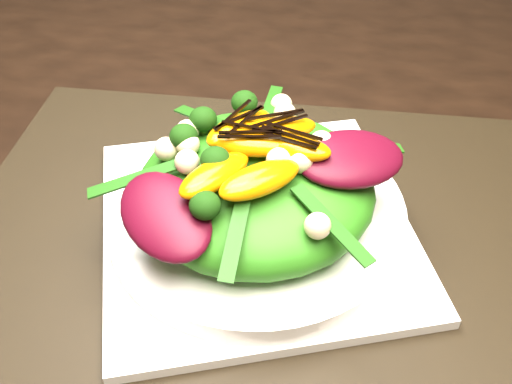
% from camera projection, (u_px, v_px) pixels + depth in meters
% --- Properties ---
extents(dining_table, '(1.60, 0.90, 0.75)m').
position_uv_depth(dining_table, '(281.00, 165.00, 0.62)').
color(dining_table, black).
rests_on(dining_table, floor).
extents(placemat, '(0.53, 0.41, 0.00)m').
position_uv_depth(placemat, '(256.00, 231.00, 0.52)').
color(placemat, black).
rests_on(placemat, dining_table).
extents(plate_base, '(0.33, 0.33, 0.01)m').
position_uv_depth(plate_base, '(256.00, 225.00, 0.52)').
color(plate_base, silver).
rests_on(plate_base, placemat).
extents(salad_bowl, '(0.32, 0.32, 0.02)m').
position_uv_depth(salad_bowl, '(256.00, 213.00, 0.51)').
color(salad_bowl, white).
rests_on(salad_bowl, plate_base).
extents(lettuce_mound, '(0.22, 0.22, 0.07)m').
position_uv_depth(lettuce_mound, '(256.00, 187.00, 0.49)').
color(lettuce_mound, '#307615').
rests_on(lettuce_mound, salad_bowl).
extents(radicchio_leaf, '(0.11, 0.10, 0.02)m').
position_uv_depth(radicchio_leaf, '(351.00, 158.00, 0.46)').
color(radicchio_leaf, '#3D0613').
rests_on(radicchio_leaf, lettuce_mound).
extents(orange_segment, '(0.07, 0.05, 0.02)m').
position_uv_depth(orange_segment, '(257.00, 122.00, 0.49)').
color(orange_segment, '#C66803').
rests_on(orange_segment, lettuce_mound).
extents(broccoli_floret, '(0.03, 0.03, 0.03)m').
position_uv_depth(broccoli_floret, '(194.00, 126.00, 0.48)').
color(broccoli_floret, '#0D3509').
rests_on(broccoli_floret, lettuce_mound).
extents(macadamia_nut, '(0.03, 0.03, 0.02)m').
position_uv_depth(macadamia_nut, '(276.00, 190.00, 0.43)').
color(macadamia_nut, beige).
rests_on(macadamia_nut, lettuce_mound).
extents(balsamic_drizzle, '(0.04, 0.02, 0.00)m').
position_uv_depth(balsamic_drizzle, '(257.00, 112.00, 0.48)').
color(balsamic_drizzle, black).
rests_on(balsamic_drizzle, orange_segment).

